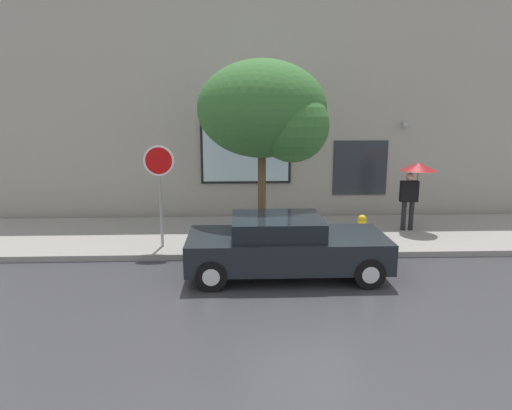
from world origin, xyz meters
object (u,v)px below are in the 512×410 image
Objects in this scene: fire_hydrant at (362,228)px; stop_sign at (159,176)px; street_tree at (268,113)px; pedestrian_with_umbrella at (415,177)px; parked_car at (285,246)px.

stop_sign reaches higher than fire_hydrant.
street_tree is at bearing 8.41° from stop_sign.
stop_sign is (-7.01, -1.36, 0.26)m from pedestrian_with_umbrella.
fire_hydrant is 0.36× the size of pedestrian_with_umbrella.
pedestrian_with_umbrella is at bearing 37.72° from parked_car.
fire_hydrant is 5.47m from stop_sign.
street_tree reaches higher than parked_car.
stop_sign is at bearing -171.59° from street_tree.
parked_car is 3.59m from street_tree.
fire_hydrant is (2.28, 2.10, -0.17)m from parked_car.
stop_sign is (-5.25, -0.33, 1.49)m from fire_hydrant.
pedestrian_with_umbrella is at bearing 30.33° from fire_hydrant.
stop_sign is (-2.97, 1.77, 1.31)m from parked_car.
pedestrian_with_umbrella is (4.04, 3.13, 1.05)m from parked_car.
parked_car is at bearing -142.28° from pedestrian_with_umbrella.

